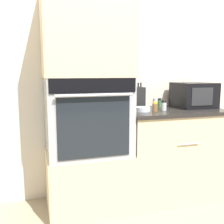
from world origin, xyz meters
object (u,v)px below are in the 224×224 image
wall_oven (87,115)px  condiment_jar_far (155,103)px  microwave (194,95)px  knife_block (138,98)px  bowl (143,109)px  condiment_jar_mid (159,103)px  condiment_jar_near (164,105)px  condiment_jar_back (155,107)px

wall_oven → condiment_jar_far: size_ratio=7.11×
microwave → knife_block: (-0.59, 0.11, -0.02)m
bowl → condiment_jar_far: bearing=38.4°
knife_block → condiment_jar_mid: 0.26m
bowl → condiment_jar_near: size_ratio=1.49×
bowl → condiment_jar_mid: condiment_jar_mid is taller
microwave → condiment_jar_near: size_ratio=3.88×
wall_oven → knife_block: (0.57, 0.17, 0.13)m
condiment_jar_mid → condiment_jar_far: condiment_jar_far is taller
condiment_jar_mid → condiment_jar_back: (-0.18, -0.26, -0.00)m
microwave → knife_block: bearing=169.8°
condiment_jar_back → wall_oven: bearing=173.4°
wall_oven → condiment_jar_mid: bearing=12.6°
wall_oven → condiment_jar_mid: 0.85m
microwave → wall_oven: bearing=-176.8°
microwave → condiment_jar_near: (-0.41, -0.11, -0.08)m
knife_block → condiment_jar_mid: (0.25, 0.01, -0.07)m
condiment_jar_far → wall_oven: bearing=-170.4°
knife_block → condiment_jar_back: 0.26m
condiment_jar_near → condiment_jar_far: size_ratio=0.97×
knife_block → bowl: size_ratio=1.77×
condiment_jar_far → condiment_jar_back: bearing=-116.9°
condiment_jar_near → condiment_jar_mid: (0.07, 0.23, -0.00)m
knife_block → condiment_jar_back: (0.07, -0.25, -0.07)m
microwave → knife_block: knife_block is taller
wall_oven → microwave: wall_oven is taller
wall_oven → condiment_jar_near: wall_oven is taller
condiment_jar_near → wall_oven: bearing=176.5°
knife_block → condiment_jar_near: 0.29m
knife_block → condiment_jar_mid: bearing=3.0°
microwave → condiment_jar_back: size_ratio=4.15×
knife_block → bowl: knife_block is taller
condiment_jar_near → condiment_jar_back: size_ratio=1.07×
condiment_jar_far → condiment_jar_back: (-0.10, -0.20, -0.00)m
condiment_jar_mid → condiment_jar_near: bearing=-107.2°
knife_block → wall_oven: bearing=-163.4°
bowl → condiment_jar_mid: size_ratio=1.58×
microwave → condiment_jar_far: (-0.42, 0.06, -0.08)m
knife_block → condiment_jar_far: bearing=-14.1°
bowl → condiment_jar_near: bearing=-0.5°
knife_block → condiment_jar_near: knife_block is taller
condiment_jar_near → condiment_jar_back: condiment_jar_near is taller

